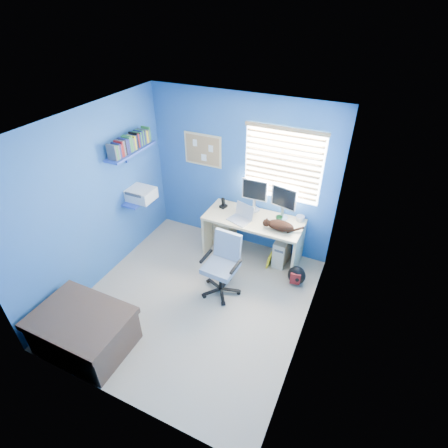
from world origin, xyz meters
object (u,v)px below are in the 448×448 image
at_px(laptop, 240,214).
at_px(tower_pc, 282,250).
at_px(office_chair, 222,272).
at_px(desk, 253,238).
at_px(cat, 280,226).

height_order(laptop, tower_pc, laptop).
distance_m(laptop, office_chair, 0.91).
bearing_deg(office_chair, desk, 82.83).
bearing_deg(cat, office_chair, -135.24).
bearing_deg(tower_pc, desk, -167.97).
distance_m(laptop, cat, 0.63).
xyz_separation_m(laptop, cat, (0.63, 0.03, -0.04)).
height_order(tower_pc, office_chair, office_chair).
xyz_separation_m(desk, office_chair, (-0.11, -0.90, -0.03)).
bearing_deg(laptop, tower_pc, 37.16).
relative_size(desk, laptop, 4.58).
bearing_deg(desk, office_chair, -97.17).
bearing_deg(tower_pc, laptop, -158.70).
xyz_separation_m(cat, tower_pc, (0.02, 0.20, -0.59)).
distance_m(tower_pc, office_chair, 1.15).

